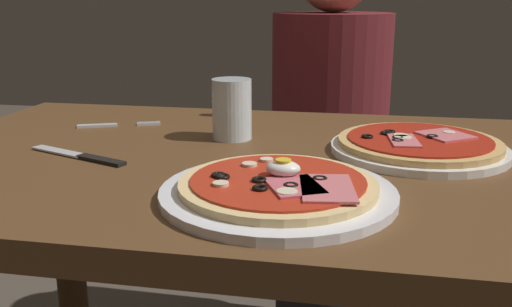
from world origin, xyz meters
name	(u,v)px	position (x,y,z in m)	size (l,w,h in m)	color
dining_table	(226,238)	(0.00, 0.00, 0.63)	(1.06, 0.72, 0.78)	brown
pizza_foreground	(278,189)	(0.11, -0.18, 0.79)	(0.30, 0.30, 0.05)	white
pizza_across_left	(419,146)	(0.30, 0.07, 0.79)	(0.28, 0.28, 0.03)	white
water_glass_near	(232,113)	(-0.01, 0.10, 0.82)	(0.07, 0.07, 0.11)	silver
fork	(112,125)	(-0.26, 0.15, 0.78)	(0.15, 0.07, 0.00)	silver
knife	(83,156)	(-0.21, -0.06, 0.78)	(0.19, 0.09, 0.01)	silver
salt_shaker	(232,100)	(-0.06, 0.29, 0.81)	(0.03, 0.03, 0.07)	white
diner_person	(328,165)	(0.13, 0.69, 0.56)	(0.32, 0.32, 1.18)	black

